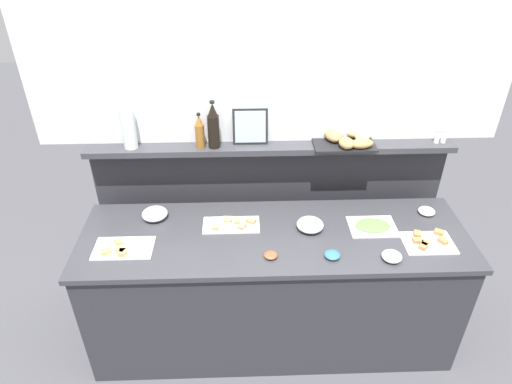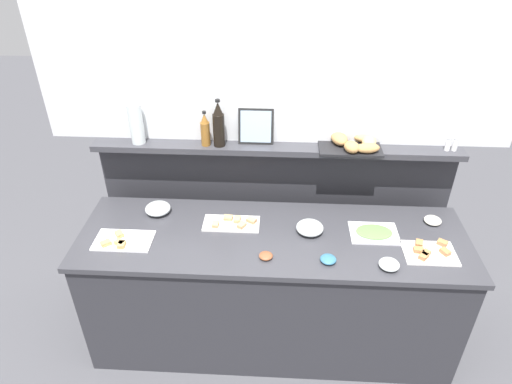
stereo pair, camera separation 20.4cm
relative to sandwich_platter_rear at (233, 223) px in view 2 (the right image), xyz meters
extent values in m
plane|color=#4C4C51|center=(0.26, 0.50, -0.93)|extent=(12.00, 12.00, 0.00)
cube|color=#2D2D33|center=(0.26, -0.10, -0.49)|extent=(2.35, 0.69, 0.88)
cube|color=#38383D|center=(0.26, -0.10, -0.03)|extent=(2.39, 0.73, 0.03)
cube|color=#2D2D33|center=(0.26, 0.44, -0.30)|extent=(2.43, 0.08, 1.25)
cube|color=#38383D|center=(0.26, 0.39, 0.35)|extent=(2.43, 0.22, 0.04)
cube|color=silver|center=(0.26, 0.46, 1.02)|extent=(3.03, 0.08, 1.31)
cube|color=white|center=(-0.01, 0.00, -0.01)|extent=(0.35, 0.17, 0.01)
cube|color=tan|center=(0.06, -0.04, 0.00)|extent=(0.06, 0.07, 0.01)
cube|color=#D1664C|center=(0.06, -0.04, 0.01)|extent=(0.06, 0.07, 0.01)
cube|color=tan|center=(0.06, -0.04, 0.02)|extent=(0.06, 0.07, 0.01)
cube|color=tan|center=(0.12, 0.02, 0.00)|extent=(0.07, 0.06, 0.01)
cube|color=#D1664C|center=(0.12, 0.02, 0.01)|extent=(0.07, 0.06, 0.01)
cube|color=tan|center=(0.12, 0.02, 0.02)|extent=(0.07, 0.06, 0.01)
cube|color=tan|center=(0.03, 0.02, 0.00)|extent=(0.04, 0.06, 0.01)
cube|color=#D1664C|center=(0.03, 0.02, 0.01)|extent=(0.04, 0.06, 0.01)
cube|color=tan|center=(0.03, 0.02, 0.02)|extent=(0.04, 0.06, 0.01)
cube|color=tan|center=(-0.10, -0.04, 0.00)|extent=(0.04, 0.06, 0.01)
cube|color=#D1664C|center=(-0.10, -0.04, 0.01)|extent=(0.04, 0.06, 0.01)
cube|color=tan|center=(-0.10, -0.04, 0.02)|extent=(0.04, 0.06, 0.01)
cube|color=tan|center=(-0.03, 0.04, 0.00)|extent=(0.06, 0.04, 0.01)
cube|color=#D1664C|center=(-0.03, 0.04, 0.01)|extent=(0.06, 0.04, 0.01)
cube|color=tan|center=(-0.03, 0.04, 0.02)|extent=(0.06, 0.04, 0.01)
cube|color=white|center=(1.17, -0.22, -0.01)|extent=(0.30, 0.21, 0.01)
cube|color=#AD7A47|center=(1.11, -0.22, 0.00)|extent=(0.06, 0.05, 0.01)
cube|color=#D1664C|center=(1.11, -0.22, 0.01)|extent=(0.06, 0.05, 0.01)
cube|color=#AD7A47|center=(1.11, -0.22, 0.02)|extent=(0.06, 0.05, 0.01)
cube|color=#AD7A47|center=(1.12, -0.16, 0.00)|extent=(0.05, 0.06, 0.01)
cube|color=#D1664C|center=(1.12, -0.16, 0.01)|extent=(0.05, 0.06, 0.01)
cube|color=#AD7A47|center=(1.12, -0.16, 0.02)|extent=(0.05, 0.06, 0.01)
cube|color=#AD7A47|center=(1.26, -0.14, 0.00)|extent=(0.07, 0.06, 0.01)
cube|color=#D1664C|center=(1.26, -0.14, 0.01)|extent=(0.07, 0.06, 0.01)
cube|color=#AD7A47|center=(1.26, -0.14, 0.02)|extent=(0.07, 0.06, 0.01)
cube|color=#AD7A47|center=(1.12, -0.27, 0.00)|extent=(0.07, 0.07, 0.01)
cube|color=#D1664C|center=(1.12, -0.27, 0.01)|extent=(0.07, 0.07, 0.01)
cube|color=#AD7A47|center=(1.12, -0.27, 0.02)|extent=(0.07, 0.07, 0.01)
cube|color=#AD7A47|center=(1.14, -0.24, 0.00)|extent=(0.07, 0.07, 0.01)
cube|color=#D1664C|center=(1.14, -0.24, 0.01)|extent=(0.07, 0.07, 0.01)
cube|color=#AD7A47|center=(1.14, -0.24, 0.02)|extent=(0.07, 0.07, 0.01)
cube|color=#AD7A47|center=(1.25, -0.22, 0.00)|extent=(0.06, 0.07, 0.01)
cube|color=#D1664C|center=(1.25, -0.22, 0.01)|extent=(0.06, 0.07, 0.01)
cube|color=#AD7A47|center=(1.25, -0.22, 0.02)|extent=(0.06, 0.07, 0.01)
cube|color=white|center=(-0.64, -0.20, -0.01)|extent=(0.35, 0.20, 0.01)
cube|color=tan|center=(-0.63, -0.27, 0.00)|extent=(0.04, 0.06, 0.01)
cube|color=#E5C666|center=(-0.63, -0.27, 0.01)|extent=(0.04, 0.06, 0.01)
cube|color=tan|center=(-0.63, -0.27, 0.02)|extent=(0.04, 0.06, 0.01)
cube|color=tan|center=(-0.67, -0.17, 0.00)|extent=(0.07, 0.07, 0.01)
cube|color=#E5C666|center=(-0.67, -0.17, 0.01)|extent=(0.07, 0.07, 0.01)
cube|color=tan|center=(-0.67, -0.17, 0.02)|extent=(0.07, 0.07, 0.01)
cube|color=tan|center=(-0.65, -0.25, 0.00)|extent=(0.07, 0.06, 0.01)
cube|color=#E5C666|center=(-0.65, -0.25, 0.01)|extent=(0.07, 0.06, 0.01)
cube|color=tan|center=(-0.65, -0.25, 0.02)|extent=(0.07, 0.06, 0.01)
cube|color=tan|center=(-0.73, -0.25, 0.00)|extent=(0.07, 0.07, 0.01)
cube|color=#E5C666|center=(-0.73, -0.25, 0.01)|extent=(0.07, 0.07, 0.01)
cube|color=tan|center=(-0.73, -0.25, 0.02)|extent=(0.07, 0.07, 0.01)
cube|color=silver|center=(0.88, -0.05, -0.01)|extent=(0.29, 0.22, 0.01)
ellipsoid|color=#66994C|center=(0.88, -0.05, 0.01)|extent=(0.22, 0.15, 0.01)
ellipsoid|color=silver|center=(0.48, -0.05, 0.02)|extent=(0.17, 0.17, 0.07)
ellipsoid|color=white|center=(0.48, -0.05, 0.01)|extent=(0.13, 0.13, 0.04)
ellipsoid|color=silver|center=(-0.50, 0.10, 0.02)|extent=(0.17, 0.17, 0.07)
ellipsoid|color=#BF4C3F|center=(-0.50, 0.10, 0.01)|extent=(0.13, 0.13, 0.04)
ellipsoid|color=silver|center=(0.91, -0.35, 0.01)|extent=(0.12, 0.12, 0.05)
ellipsoid|color=white|center=(0.91, -0.35, 0.00)|extent=(0.09, 0.09, 0.03)
ellipsoid|color=brown|center=(0.22, -0.30, 0.00)|extent=(0.08, 0.08, 0.03)
ellipsoid|color=teal|center=(0.58, -0.32, 0.01)|extent=(0.09, 0.09, 0.03)
ellipsoid|color=silver|center=(1.27, 0.09, 0.01)|extent=(0.11, 0.11, 0.04)
cylinder|color=black|center=(-0.11, 0.35, 0.47)|extent=(0.08, 0.08, 0.22)
cone|color=black|center=(-0.11, 0.35, 0.62)|extent=(0.06, 0.06, 0.08)
cylinder|color=black|center=(-0.11, 0.35, 0.67)|extent=(0.03, 0.03, 0.02)
cylinder|color=#8E5B23|center=(-0.20, 0.35, 0.45)|extent=(0.06, 0.06, 0.16)
cone|color=#8E5B23|center=(-0.20, 0.35, 0.56)|extent=(0.05, 0.05, 0.06)
cylinder|color=black|center=(-0.20, 0.35, 0.59)|extent=(0.02, 0.02, 0.02)
cylinder|color=white|center=(1.35, 0.36, 0.40)|extent=(0.03, 0.03, 0.08)
cylinder|color=#B7BABF|center=(1.35, 0.36, 0.45)|extent=(0.03, 0.03, 0.01)
cylinder|color=white|center=(1.40, 0.36, 0.40)|extent=(0.03, 0.03, 0.08)
cylinder|color=#B7BABF|center=(1.40, 0.36, 0.45)|extent=(0.03, 0.03, 0.01)
cube|color=black|center=(0.73, 0.36, 0.37)|extent=(0.40, 0.26, 0.02)
ellipsoid|color=#B7844C|center=(0.83, 0.28, 0.41)|extent=(0.17, 0.11, 0.06)
ellipsoid|color=#B7844C|center=(0.74, 0.28, 0.41)|extent=(0.12, 0.13, 0.07)
ellipsoid|color=tan|center=(0.82, 0.43, 0.41)|extent=(0.17, 0.15, 0.06)
ellipsoid|color=#B7844C|center=(0.67, 0.39, 0.42)|extent=(0.13, 0.17, 0.07)
ellipsoid|color=tan|center=(0.85, 0.37, 0.41)|extent=(0.11, 0.16, 0.06)
cube|color=black|center=(0.13, 0.40, 0.48)|extent=(0.23, 0.06, 0.23)
cube|color=#99B2CC|center=(0.13, 0.40, 0.48)|extent=(0.20, 0.05, 0.20)
cylinder|color=silver|center=(-0.65, 0.36, 0.50)|extent=(0.09, 0.09, 0.27)
camera|label=1|loc=(0.07, -2.28, 1.72)|focal=31.74mm
camera|label=2|loc=(0.27, -2.27, 1.72)|focal=31.74mm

